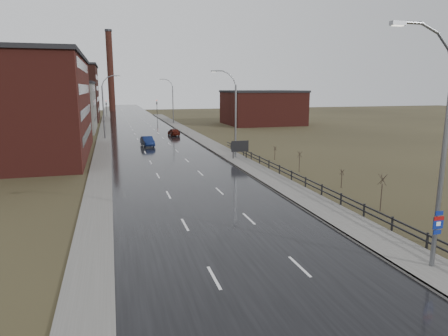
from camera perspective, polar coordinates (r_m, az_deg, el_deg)
ground at (r=17.72m, az=9.72°, el=-20.07°), size 320.00×320.00×0.00m
road at (r=74.43m, az=-10.47°, el=4.16°), size 14.00×300.00×0.06m
sidewalk_right at (r=51.73m, az=1.75°, el=1.27°), size 3.20×180.00×0.18m
curb_right at (r=51.30m, az=0.13°, el=1.19°), size 0.16×180.00×0.18m
sidewalk_left at (r=74.13m, az=-16.80°, el=3.86°), size 2.40×260.00×0.12m
warehouse_mid at (r=92.32m, az=-22.98°, el=8.09°), size 16.32×20.40×10.50m
warehouse_far at (r=122.64m, az=-23.74°, el=9.81°), size 26.52×24.48×15.50m
building_right at (r=102.60m, az=5.49°, el=8.62°), size 18.36×16.32×8.50m
smokestack at (r=163.67m, az=-15.92°, el=13.21°), size 2.70×2.70×30.70m
streetlight_main at (r=21.98m, az=28.32°, el=1.81°), size 3.91×0.29×12.11m
streetlight_right_mid at (r=51.95m, az=1.35°, el=7.71°), size 3.36×0.28×11.35m
streetlight_left at (r=75.63m, az=-16.65°, el=8.41°), size 3.36×0.28×11.35m
streetlight_right_far at (r=104.72m, az=-7.48°, el=9.50°), size 3.36×0.28×11.35m
guardrail at (r=37.12m, az=12.06°, el=-2.06°), size 0.10×53.05×1.10m
shrub_c at (r=32.29m, az=21.60°, el=-3.15°), size 0.68×0.71×2.88m
shrub_d at (r=38.70m, az=16.46°, el=-1.38°), size 0.43×0.45×1.78m
shrub_e at (r=44.96m, az=10.73°, el=1.00°), size 0.55×0.58×2.31m
shrub_f at (r=52.11m, az=7.28°, el=2.20°), size 0.42×0.44×1.75m
billboard at (r=51.65m, az=2.28°, el=3.05°), size 2.32×0.17×2.48m
traffic_light_left at (r=133.64m, az=-16.50°, el=9.00°), size 0.58×2.73×5.30m
traffic_light_right at (r=134.44m, az=-9.58°, el=9.31°), size 0.58×2.73×5.30m
car_near at (r=64.92m, az=-10.88°, el=3.74°), size 2.04×4.69×1.50m
car_far at (r=78.19m, az=-7.18°, el=5.11°), size 2.09×4.35×1.43m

